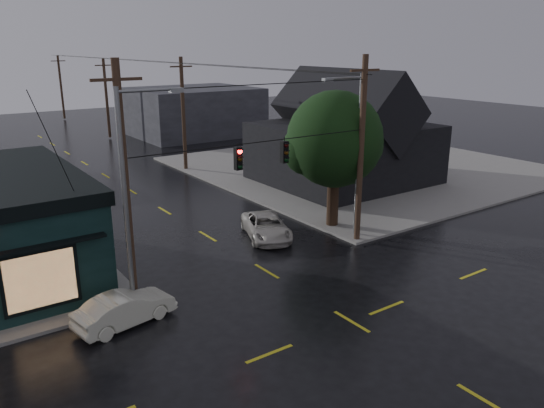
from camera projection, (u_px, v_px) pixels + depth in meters
ground_plane at (352, 322)px, 21.16m from camera, size 160.00×160.00×0.00m
sidewalk_ne at (361, 166)px, 47.81m from camera, size 28.00×28.00×0.15m
ne_building at (345, 126)px, 41.43m from camera, size 12.60×11.60×8.75m
corner_tree at (335, 140)px, 30.66m from camera, size 5.63×5.63×8.02m
utility_pole_nw at (135, 303)px, 22.67m from camera, size 2.00×0.32×10.15m
utility_pole_ne at (357, 241)px, 29.82m from camera, size 2.00×0.32×10.15m
utility_pole_far_a at (186, 170)px, 46.67m from camera, size 2.00×0.32×9.65m
utility_pole_far_b at (110, 138)px, 62.34m from camera, size 2.00×0.32×9.15m
utility_pole_far_c at (65, 120)px, 78.01m from camera, size 2.00×0.32×9.15m
span_signal_assembly at (262, 155)px, 24.65m from camera, size 13.00×0.48×1.23m
streetlight_nw at (134, 311)px, 21.96m from camera, size 5.40×0.30×9.15m
streetlight_ne at (354, 236)px, 30.65m from camera, size 5.40×0.30×9.15m
bg_building_east at (193, 111)px, 64.41m from camera, size 14.00×12.00×5.60m
sedan_cream at (125, 309)px, 20.79m from camera, size 4.20×2.12×1.32m
suv_silver at (266, 227)px, 30.20m from camera, size 3.71×5.19×1.31m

